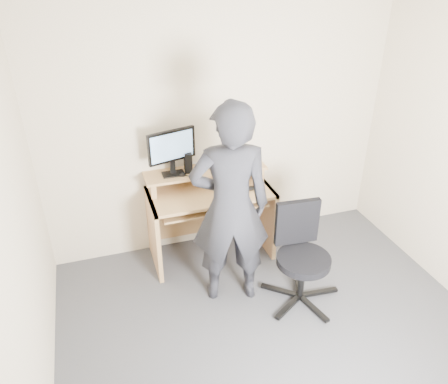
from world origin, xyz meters
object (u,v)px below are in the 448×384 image
person (230,207)px  office_chair (301,251)px  desk (208,205)px  monitor (172,149)px

person → office_chair: bearing=171.4°
desk → person: 0.79m
desk → office_chair: size_ratio=1.34×
person → monitor: bearing=-55.9°
monitor → desk: bearing=-25.9°
monitor → office_chair: 1.49m
monitor → person: size_ratio=0.25×
desk → person: person is taller
monitor → office_chair: size_ratio=0.52×
desk → person: bearing=-90.5°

